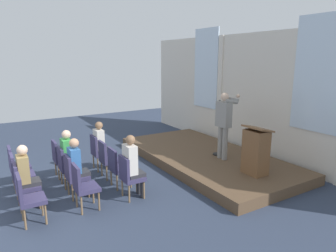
{
  "coord_description": "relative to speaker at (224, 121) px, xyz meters",
  "views": [
    {
      "loc": [
        6.53,
        -0.0,
        2.93
      ],
      "look_at": [
        0.18,
        3.84,
        1.25
      ],
      "focal_mm": 32.48,
      "sensor_mm": 36.0,
      "label": 1
    }
  ],
  "objects": [
    {
      "name": "chair_r2_c2",
      "position": [
        -0.26,
        -4.88,
        -0.77
      ],
      "size": [
        0.46,
        0.44,
        0.94
      ],
      "color": "olive",
      "rests_on": "ground"
    },
    {
      "name": "mic_stand",
      "position": [
        -0.32,
        0.11,
        -0.71
      ],
      "size": [
        0.28,
        0.28,
        1.56
      ],
      "color": "black",
      "rests_on": "stage_platform"
    },
    {
      "name": "chair_r1_c2",
      "position": [
        -0.26,
        -3.9,
        -0.77
      ],
      "size": [
        0.46,
        0.44,
        0.94
      ],
      "color": "olive",
      "rests_on": "ground"
    },
    {
      "name": "chair_r1_c3",
      "position": [
        0.41,
        -3.9,
        -0.77
      ],
      "size": [
        0.46,
        0.44,
        0.94
      ],
      "color": "olive",
      "rests_on": "ground"
    },
    {
      "name": "chair_r2_c0",
      "position": [
        -1.58,
        -4.88,
        -0.77
      ],
      "size": [
        0.46,
        0.44,
        0.94
      ],
      "color": "olive",
      "rests_on": "ground"
    },
    {
      "name": "audience_r2_c2",
      "position": [
        -0.26,
        -4.8,
        -0.58
      ],
      "size": [
        0.36,
        0.39,
        1.3
      ],
      "color": "#2D2D33",
      "rests_on": "ground"
    },
    {
      "name": "chair_r0_c0",
      "position": [
        -1.58,
        -2.92,
        -0.77
      ],
      "size": [
        0.46,
        0.44,
        0.94
      ],
      "color": "olive",
      "rests_on": "ground"
    },
    {
      "name": "lectern",
      "position": [
        1.23,
        -0.09,
        -0.49
      ],
      "size": [
        0.6,
        0.48,
        1.16
      ],
      "color": "brown",
      "rests_on": "stage_platform"
    },
    {
      "name": "audience_r0_c3",
      "position": [
        0.41,
        -2.84,
        -0.54
      ],
      "size": [
        0.36,
        0.39,
        1.38
      ],
      "color": "#2D2D33",
      "rests_on": "ground"
    },
    {
      "name": "chair_r2_c1",
      "position": [
        -0.92,
        -4.88,
        -0.77
      ],
      "size": [
        0.46,
        0.44,
        0.94
      ],
      "color": "olive",
      "rests_on": "ground"
    },
    {
      "name": "speaker",
      "position": [
        0.0,
        0.0,
        0.0
      ],
      "size": [
        0.5,
        0.69,
        1.79
      ],
      "color": "gray",
      "rests_on": "stage_platform"
    },
    {
      "name": "chair_r1_c0",
      "position": [
        -1.58,
        -3.9,
        -0.77
      ],
      "size": [
        0.46,
        0.44,
        0.94
      ],
      "color": "olive",
      "rests_on": "ground"
    },
    {
      "name": "chair_r0_c1",
      "position": [
        -0.92,
        -2.92,
        -0.77
      ],
      "size": [
        0.46,
        0.44,
        0.94
      ],
      "color": "olive",
      "rests_on": "ground"
    },
    {
      "name": "stage_platform",
      "position": [
        -0.59,
        -0.12,
        -1.17
      ],
      "size": [
        5.52,
        2.75,
        0.26
      ],
      "primitive_type": "cube",
      "color": "brown",
      "rests_on": "ground"
    },
    {
      "name": "chair_r0_c2",
      "position": [
        -0.26,
        -2.92,
        -0.77
      ],
      "size": [
        0.46,
        0.44,
        0.94
      ],
      "color": "olive",
      "rests_on": "ground"
    },
    {
      "name": "chair_r1_c1",
      "position": [
        -0.92,
        -3.9,
        -0.77
      ],
      "size": [
        0.46,
        0.44,
        0.94
      ],
      "color": "olive",
      "rests_on": "ground"
    },
    {
      "name": "chair_r2_c3",
      "position": [
        0.41,
        -4.88,
        -0.77
      ],
      "size": [
        0.46,
        0.44,
        0.94
      ],
      "color": "olive",
      "rests_on": "ground"
    },
    {
      "name": "audience_r1_c1",
      "position": [
        -0.92,
        -3.82,
        -0.56
      ],
      "size": [
        0.36,
        0.39,
        1.33
      ],
      "color": "#2D2D33",
      "rests_on": "ground"
    },
    {
      "name": "ground_plane",
      "position": [
        -0.59,
        -5.32,
        -1.3
      ],
      "size": [
        17.89,
        17.89,
        0.0
      ],
      "primitive_type": "plane",
      "color": "#2D384C"
    },
    {
      "name": "rear_partition",
      "position": [
        -0.57,
        1.55,
        0.57
      ],
      "size": [
        10.71,
        0.14,
        3.93
      ],
      "color": "silver",
      "rests_on": "ground"
    },
    {
      "name": "audience_r1_c2",
      "position": [
        -0.26,
        -3.82,
        -0.58
      ],
      "size": [
        0.36,
        0.39,
        1.3
      ],
      "color": "#2D2D33",
      "rests_on": "ground"
    },
    {
      "name": "chair_r0_c3",
      "position": [
        0.41,
        -2.92,
        -0.77
      ],
      "size": [
        0.46,
        0.44,
        0.94
      ],
      "color": "olive",
      "rests_on": "ground"
    },
    {
      "name": "audience_r0_c0",
      "position": [
        -1.58,
        -2.84,
        -0.58
      ],
      "size": [
        0.36,
        0.39,
        1.3
      ],
      "color": "#2D2D33",
      "rests_on": "ground"
    }
  ]
}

